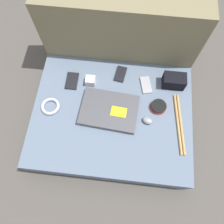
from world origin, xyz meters
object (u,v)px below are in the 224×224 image
(laptop, at_px, (109,110))
(speaker_puck, at_px, (158,107))
(phone_small, at_px, (146,85))
(charger_brick, at_px, (90,81))
(computer_mouse, at_px, (148,121))
(phone_black, at_px, (121,74))
(camera_pouch, at_px, (174,81))
(phone_silver, at_px, (72,81))

(laptop, bearing_deg, speaker_puck, 15.23)
(phone_small, relative_size, charger_brick, 2.23)
(laptop, relative_size, computer_mouse, 5.02)
(laptop, height_order, phone_black, laptop)
(laptop, bearing_deg, phone_small, 47.95)
(speaker_puck, height_order, phone_small, speaker_puck)
(laptop, xyz_separation_m, phone_black, (0.04, 0.26, -0.01))
(computer_mouse, relative_size, camera_pouch, 0.52)
(computer_mouse, bearing_deg, phone_small, 114.81)
(phone_black, distance_m, camera_pouch, 0.33)
(laptop, relative_size, speaker_puck, 3.72)
(phone_silver, distance_m, phone_black, 0.31)
(speaker_puck, xyz_separation_m, phone_black, (-0.24, 0.20, -0.01))
(computer_mouse, xyz_separation_m, camera_pouch, (0.14, 0.26, 0.03))
(phone_black, xyz_separation_m, phone_small, (0.16, -0.06, -0.00))
(computer_mouse, bearing_deg, phone_silver, 175.92)
(speaker_puck, xyz_separation_m, camera_pouch, (0.08, 0.17, 0.03))
(speaker_puck, relative_size, phone_silver, 0.80)
(computer_mouse, xyz_separation_m, phone_silver, (-0.48, 0.21, -0.01))
(laptop, distance_m, phone_small, 0.28)
(phone_small, distance_m, charger_brick, 0.34)
(computer_mouse, xyz_separation_m, phone_small, (-0.02, 0.24, -0.01))
(laptop, relative_size, phone_silver, 2.97)
(phone_silver, bearing_deg, speaker_puck, -13.30)
(phone_silver, xyz_separation_m, phone_black, (0.30, 0.08, -0.00))
(phone_black, bearing_deg, speaker_puck, -30.42)
(camera_pouch, bearing_deg, phone_small, -170.80)
(phone_silver, bearing_deg, camera_pouch, 3.58)
(camera_pouch, relative_size, charger_brick, 2.34)
(laptop, distance_m, speaker_puck, 0.29)
(laptop, height_order, phone_small, laptop)
(phone_small, distance_m, camera_pouch, 0.17)
(laptop, height_order, speaker_puck, laptop)
(laptop, distance_m, phone_black, 0.26)
(laptop, xyz_separation_m, computer_mouse, (0.23, -0.04, -0.00))
(computer_mouse, distance_m, phone_small, 0.24)
(laptop, bearing_deg, phone_black, 84.91)
(computer_mouse, xyz_separation_m, phone_black, (-0.18, 0.30, -0.01))
(phone_small, bearing_deg, speaker_puck, -74.42)
(phone_black, xyz_separation_m, camera_pouch, (0.33, -0.03, 0.04))
(camera_pouch, height_order, charger_brick, camera_pouch)
(phone_black, relative_size, camera_pouch, 0.87)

